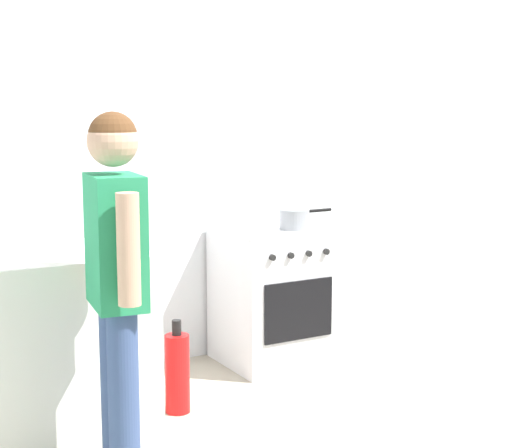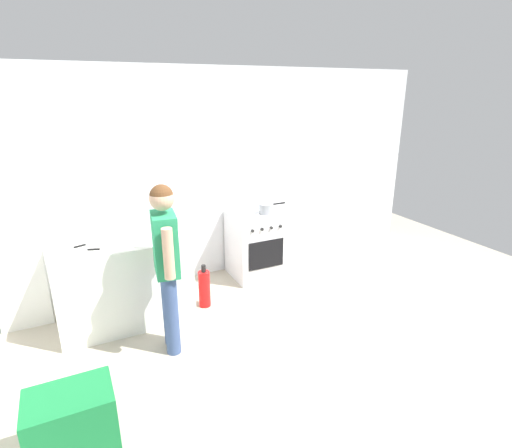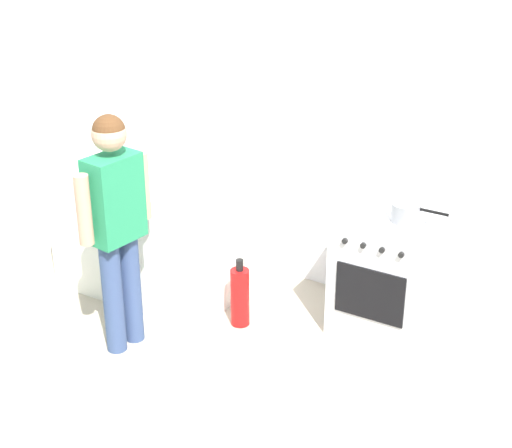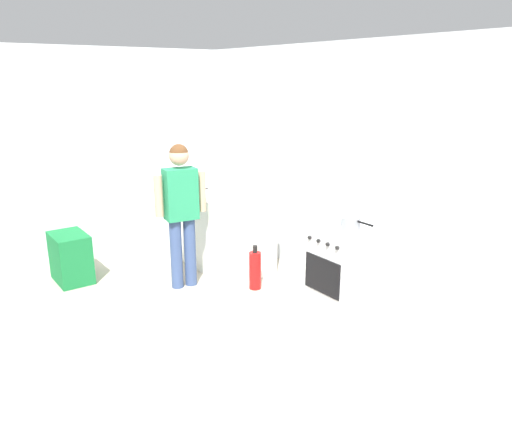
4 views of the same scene
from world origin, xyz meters
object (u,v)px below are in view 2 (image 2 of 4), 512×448
(oven_left, at_px, (255,244))
(pot, at_px, (266,208))
(knife_bread, at_px, (82,250))
(person, at_px, (166,256))
(recycling_crate_lower, at_px, (77,448))
(recycling_crate_upper, at_px, (71,413))
(larder_cabinet, at_px, (12,230))
(fire_extinguisher, at_px, (204,288))
(knife_paring, at_px, (83,245))

(oven_left, xyz_separation_m, pot, (0.12, -0.07, 0.49))
(knife_bread, bearing_deg, person, -40.95)
(pot, relative_size, knife_bread, 1.07)
(person, relative_size, recycling_crate_lower, 3.05)
(recycling_crate_upper, xyz_separation_m, larder_cabinet, (-0.37, 2.14, 0.58))
(recycling_crate_upper, bearing_deg, recycling_crate_lower, 0.00)
(pot, xyz_separation_m, larder_cabinet, (-2.77, 0.17, 0.09))
(knife_bread, height_order, larder_cabinet, larder_cabinet)
(oven_left, bearing_deg, person, -142.50)
(larder_cabinet, bearing_deg, pot, -3.54)
(knife_bread, relative_size, fire_extinguisher, 0.69)
(knife_paring, height_order, larder_cabinet, larder_cabinet)
(oven_left, xyz_separation_m, knife_paring, (-2.04, -0.38, 0.48))
(knife_bread, xyz_separation_m, recycling_crate_upper, (-0.22, -1.54, -0.48))
(recycling_crate_lower, bearing_deg, larder_cabinet, 99.86)
(knife_bread, relative_size, larder_cabinet, 0.17)
(recycling_crate_lower, height_order, recycling_crate_upper, recycling_crate_upper)
(fire_extinguisher, xyz_separation_m, recycling_crate_upper, (-1.41, -1.56, 0.20))
(person, height_order, recycling_crate_upper, person)
(oven_left, xyz_separation_m, larder_cabinet, (-2.65, 0.10, 0.57))
(pot, distance_m, fire_extinguisher, 1.27)
(pot, relative_size, fire_extinguisher, 0.73)
(person, height_order, larder_cabinet, larder_cabinet)
(pot, distance_m, larder_cabinet, 2.77)
(larder_cabinet, bearing_deg, recycling_crate_upper, -80.14)
(fire_extinguisher, distance_m, recycling_crate_upper, 2.11)
(pot, relative_size, person, 0.23)
(oven_left, height_order, fire_extinguisher, oven_left)
(person, bearing_deg, knife_paring, 132.57)
(knife_bread, relative_size, person, 0.22)
(knife_bread, bearing_deg, knife_paring, 82.25)
(person, bearing_deg, fire_extinguisher, 48.40)
(oven_left, bearing_deg, recycling_crate_upper, -138.12)
(person, distance_m, recycling_crate_lower, 1.53)
(recycling_crate_lower, bearing_deg, oven_left, 41.88)
(oven_left, distance_m, person, 1.84)
(fire_extinguisher, bearing_deg, recycling_crate_upper, -131.98)
(recycling_crate_upper, relative_size, larder_cabinet, 0.26)
(knife_bread, bearing_deg, fire_extinguisher, 1.30)
(knife_paring, bearing_deg, oven_left, 10.54)
(recycling_crate_lower, relative_size, larder_cabinet, 0.26)
(fire_extinguisher, relative_size, larder_cabinet, 0.25)
(knife_paring, relative_size, person, 0.13)
(pot, bearing_deg, fire_extinguisher, -157.48)
(oven_left, bearing_deg, knife_paring, -169.46)
(person, xyz_separation_m, recycling_crate_lower, (-0.88, -0.97, -0.80))
(oven_left, distance_m, pot, 0.50)
(knife_paring, height_order, knife_bread, same)
(knife_bread, height_order, recycling_crate_lower, knife_bread)
(oven_left, relative_size, fire_extinguisher, 1.70)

